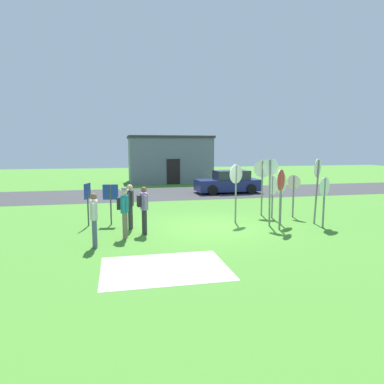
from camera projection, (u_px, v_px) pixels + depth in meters
name	position (u px, v px, depth m)	size (l,w,h in m)	color
ground_plane	(210.00, 227.00, 13.33)	(80.00, 80.00, 0.00)	#47842D
street_asphalt	(170.00, 193.00, 23.08)	(60.00, 6.40, 0.01)	#38383A
concrete_path	(165.00, 268.00, 8.82)	(3.20, 2.40, 0.01)	#ADAAA3
building_background	(169.00, 159.00, 30.60)	(7.21, 4.35, 4.03)	slate
parked_car_on_street	(229.00, 183.00, 23.37)	(4.34, 2.10, 1.51)	navy
stop_sign_tallest	(281.00, 188.00, 12.73)	(0.60, 0.59, 2.27)	slate
stop_sign_rear_right	(324.00, 193.00, 13.13)	(0.66, 0.37, 1.95)	slate
stop_sign_rear_left	(317.00, 180.00, 13.71)	(0.61, 0.49, 2.62)	slate
stop_sign_leaning_left	(281.00, 189.00, 13.66)	(0.70, 0.50, 2.05)	slate
stop_sign_center_cluster	(273.00, 189.00, 14.94)	(0.07, 0.87, 1.89)	slate
stop_sign_low_front	(262.00, 178.00, 15.51)	(0.66, 0.43, 2.49)	slate
stop_sign_nearest	(270.00, 181.00, 13.33)	(0.42, 0.55, 2.64)	slate
stop_sign_far_back	(294.00, 189.00, 15.13)	(0.37, 0.51, 1.86)	slate
stop_sign_leaning_right	(236.00, 183.00, 13.96)	(0.67, 0.41, 2.38)	slate
person_in_dark_shirt	(124.00, 209.00, 11.63)	(0.42, 0.56, 1.74)	#7A6B56
person_on_left	(94.00, 217.00, 10.54)	(0.23, 0.57, 1.69)	#4C5670
person_in_blue	(144.00, 207.00, 12.20)	(0.38, 0.57, 1.69)	#2D2D33
person_holding_notes	(130.00, 204.00, 12.92)	(0.29, 0.56, 1.69)	#2D2D33
info_panel_leftmost	(88.00, 197.00, 13.44)	(0.21, 0.58, 1.67)	#4C4C51
info_panel_middle	(111.00, 197.00, 13.68)	(0.60, 0.11, 1.60)	#4C4C51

